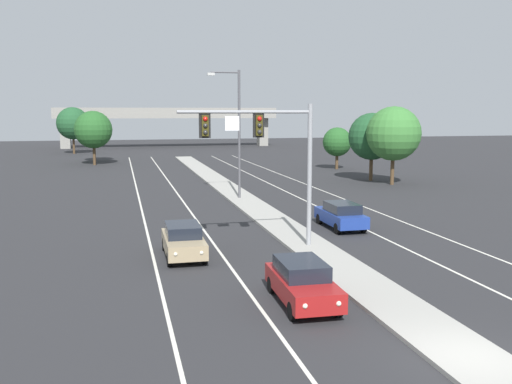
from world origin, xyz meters
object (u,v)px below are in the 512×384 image
at_px(tree_far_right_b, 394,134).
at_px(tree_far_right_c, 337,142).
at_px(overhead_signal_mast, 269,145).
at_px(tree_far_right_a, 372,137).
at_px(street_lamp_median, 236,127).
at_px(tree_far_left_c, 93,130).
at_px(car_receding_blue, 341,215).
at_px(tree_far_left_a, 73,123).
at_px(car_oncoming_tan, 183,240).
at_px(tree_far_left_b, 94,133).
at_px(car_oncoming_red, 302,282).

bearing_deg(tree_far_right_b, tree_far_right_c, 88.76).
height_order(overhead_signal_mast, tree_far_right_a, overhead_signal_mast).
xyz_separation_m(street_lamp_median, tree_far_right_c, (16.68, 20.62, -2.49)).
bearing_deg(tree_far_left_c, overhead_signal_mast, -78.17).
bearing_deg(car_receding_blue, tree_far_left_a, 106.71).
xyz_separation_m(overhead_signal_mast, tree_far_left_c, (-10.41, 49.73, -0.71)).
bearing_deg(car_oncoming_tan, tree_far_right_b, 45.05).
bearing_deg(tree_far_left_b, tree_far_right_a, -46.50).
xyz_separation_m(car_receding_blue, tree_far_right_c, (12.87, 33.09, 2.48)).
distance_m(car_oncoming_red, tree_far_left_a, 80.42).
relative_size(overhead_signal_mast, tree_far_right_a, 1.05).
bearing_deg(tree_far_left_a, car_receding_blue, -73.29).
bearing_deg(tree_far_right_b, street_lamp_median, -161.22).
height_order(tree_far_left_c, tree_far_right_c, tree_far_left_c).
distance_m(car_oncoming_red, car_oncoming_tan, 8.49).
bearing_deg(tree_far_right_b, tree_far_right_a, 100.36).
height_order(street_lamp_median, car_receding_blue, street_lamp_median).
distance_m(tree_far_right_b, tree_far_right_a, 3.48).
height_order(car_oncoming_tan, tree_far_right_a, tree_far_right_a).
distance_m(street_lamp_median, tree_far_right_b, 17.30).
relative_size(car_receding_blue, tree_far_left_b, 0.74).
distance_m(car_oncoming_red, car_receding_blue, 13.85).
xyz_separation_m(car_oncoming_red, tree_far_right_b, (19.02, 30.28, 4.05)).
xyz_separation_m(car_oncoming_tan, tree_far_left_a, (-10.14, 71.40, 4.19)).
relative_size(car_oncoming_tan, tree_far_right_c, 0.88).
xyz_separation_m(tree_far_left_a, tree_far_left_c, (4.08, -21.33, -0.40)).
bearing_deg(tree_far_right_a, street_lamp_median, -150.35).
height_order(car_receding_blue, tree_far_left_b, tree_far_left_b).
bearing_deg(car_oncoming_red, overhead_signal_mast, 83.77).
bearing_deg(tree_far_left_c, street_lamp_median, -69.78).
bearing_deg(tree_far_right_a, car_receding_blue, -119.10).
bearing_deg(tree_far_left_a, car_oncoming_tan, -81.92).
xyz_separation_m(car_oncoming_tan, tree_far_right_b, (22.49, 22.53, 4.05)).
xyz_separation_m(street_lamp_median, car_oncoming_tan, (-6.13, -16.97, -4.97)).
relative_size(car_oncoming_red, tree_far_right_a, 0.66).
distance_m(overhead_signal_mast, tree_far_right_c, 41.62).
xyz_separation_m(car_oncoming_red, tree_far_right_a, (18.40, 33.67, 3.64)).
bearing_deg(tree_far_right_c, tree_far_left_c, 156.61).
relative_size(tree_far_right_b, tree_far_right_a, 1.09).
bearing_deg(car_oncoming_tan, tree_far_left_c, 96.90).
bearing_deg(tree_far_left_c, tree_far_right_b, -43.98).
height_order(car_oncoming_red, car_receding_blue, same).
bearing_deg(street_lamp_median, tree_far_left_a, 106.64).
height_order(overhead_signal_mast, street_lamp_median, street_lamp_median).
xyz_separation_m(car_oncoming_tan, tree_far_left_b, (-6.25, 55.56, 3.11)).
bearing_deg(tree_far_right_c, car_receding_blue, -111.26).
height_order(tree_far_right_c, tree_far_right_a, tree_far_right_a).
height_order(street_lamp_median, tree_far_left_b, street_lamp_median).
height_order(car_oncoming_tan, car_receding_blue, same).
height_order(car_receding_blue, tree_far_right_c, tree_far_right_c).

